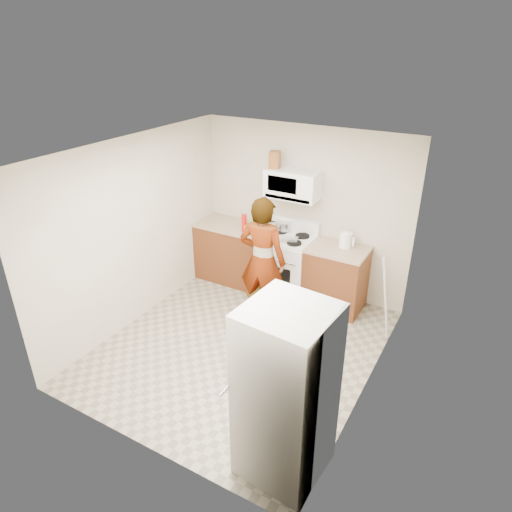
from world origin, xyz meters
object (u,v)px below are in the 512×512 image
Objects in this scene: gas_range at (286,265)px; microwave at (293,184)px; fridge at (286,394)px; saucepan at (282,226)px; person at (263,261)px; kettle at (346,240)px.

gas_range is 1.22m from microwave.
gas_range is at bearing -90.00° from microwave.
fridge reaches higher than gas_range.
fridge is at bearing -64.02° from gas_range.
fridge is 3.34m from saucepan.
microwave is 0.45× the size of fridge.
microwave is 0.43× the size of person.
person is 1.05× the size of fridge.
microwave is at bearing 120.04° from fridge.
kettle reaches higher than gas_range.
microwave is 3.76× the size of kettle.
kettle is (-0.52, 2.89, 0.19)m from fridge.
microwave reaches higher than kettle.
person is at bearing 128.72° from fridge.
microwave reaches higher than saucepan.
fridge is (1.36, -2.92, -0.85)m from microwave.
microwave reaches higher than fridge.
microwave is (0.00, 0.13, 1.21)m from gas_range.
kettle is (0.83, 0.87, 0.14)m from person.
gas_range is 1.49× the size of microwave.
fridge is at bearing -62.75° from saucepan.
fridge is at bearing -65.02° from microwave.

